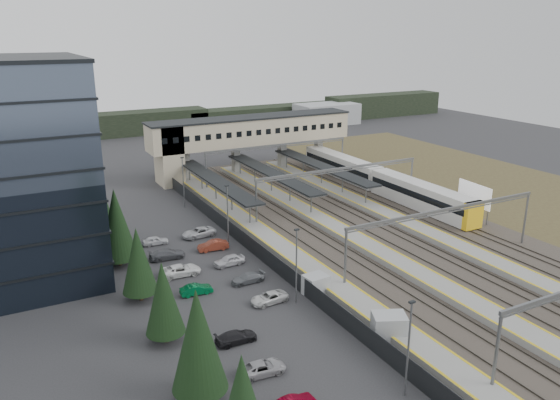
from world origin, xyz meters
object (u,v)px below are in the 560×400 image
billboard (474,196)px  relay_cabin_near (389,327)px  footbridge (239,135)px  train (379,180)px  relay_cabin_far (316,285)px

billboard → relay_cabin_near: bearing=-147.6°
footbridge → billboard: size_ratio=6.18×
relay_cabin_near → train: size_ratio=0.08×
relay_cabin_far → billboard: 34.00m
relay_cabin_near → footbridge: 61.59m
train → billboard: 18.36m
train → relay_cabin_near: bearing=-126.5°
train → billboard: (3.29, -18.00, 1.61)m
relay_cabin_far → train: train is taller
relay_cabin_far → train: size_ratio=0.06×
relay_cabin_near → relay_cabin_far: bearing=96.6°
footbridge → billboard: footbridge is taller
train → billboard: bearing=-79.6°
footbridge → billboard: bearing=-64.0°
footbridge → train: (16.30, -22.17, -5.70)m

